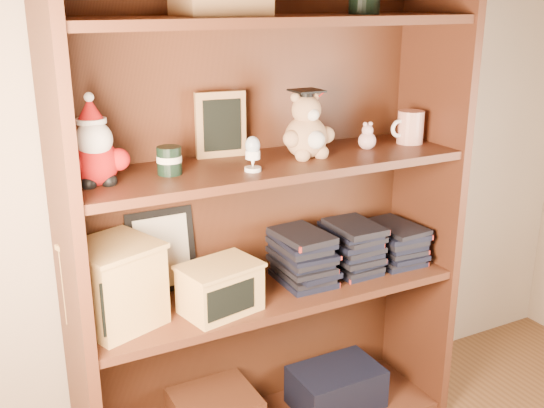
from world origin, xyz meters
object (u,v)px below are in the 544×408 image
at_px(bookcase, 263,213).
at_px(teacher_mug, 410,127).
at_px(grad_teddy_bear, 307,131).
at_px(treats_box, 116,284).

height_order(bookcase, teacher_mug, bookcase).
xyz_separation_m(grad_teddy_bear, treats_box, (-0.59, 0.01, -0.36)).
relative_size(bookcase, teacher_mug, 13.55).
relative_size(grad_teddy_bear, teacher_mug, 1.71).
bearing_deg(bookcase, teacher_mug, -5.78).
relative_size(bookcase, grad_teddy_bear, 7.91).
bearing_deg(grad_teddy_bear, treats_box, 179.50).
distance_m(bookcase, teacher_mug, 0.55).
distance_m(grad_teddy_bear, treats_box, 0.69).
bearing_deg(teacher_mug, bookcase, 174.22).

